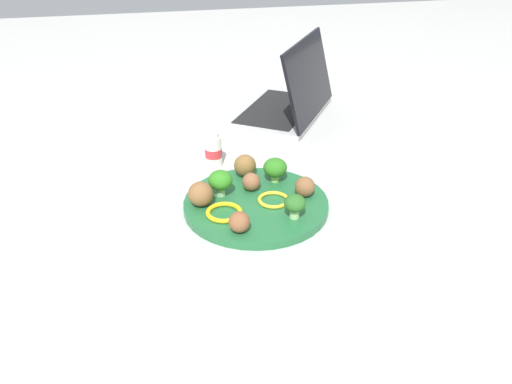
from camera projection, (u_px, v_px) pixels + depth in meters
name	position (u px, v px, depth m)	size (l,w,h in m)	color
ground_plane	(256.00, 208.00, 1.00)	(4.00, 4.00, 0.00)	#B2B2AD
plate	(256.00, 204.00, 1.00)	(0.28, 0.28, 0.02)	#236638
broccoli_floret_far_rim	(220.00, 181.00, 1.00)	(0.05, 0.05, 0.05)	#93C482
broccoli_floret_mid_right	(295.00, 204.00, 0.93)	(0.04, 0.04, 0.05)	#9CCC80
broccoli_floret_center	(275.00, 168.00, 1.05)	(0.05, 0.05, 0.05)	#A5D068
meatball_mid_left	(305.00, 187.00, 1.00)	(0.04, 0.04, 0.04)	brown
meatball_center	(249.00, 182.00, 1.02)	(0.04, 0.04, 0.04)	brown
meatball_near_rim	(243.00, 166.00, 1.07)	(0.05, 0.05, 0.05)	brown
meatball_back_right	(239.00, 222.00, 0.90)	(0.04, 0.04, 0.04)	brown
meatball_front_left	(201.00, 194.00, 0.97)	(0.05, 0.05, 0.05)	brown
pepper_ring_back_right	(273.00, 200.00, 0.99)	(0.06, 0.06, 0.01)	yellow
pepper_ring_front_left	(224.00, 212.00, 0.95)	(0.07, 0.07, 0.01)	yellow
napkin	(292.00, 293.00, 0.78)	(0.17, 0.12, 0.01)	white
fork	(305.00, 292.00, 0.78)	(0.12, 0.03, 0.01)	silver
knife	(283.00, 296.00, 0.77)	(0.15, 0.03, 0.01)	silver
yogurt_bottle	(213.00, 150.00, 1.15)	(0.04, 0.04, 0.08)	white
laptop	(287.00, 102.00, 1.40)	(0.39, 0.36, 0.21)	#B6B6B6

